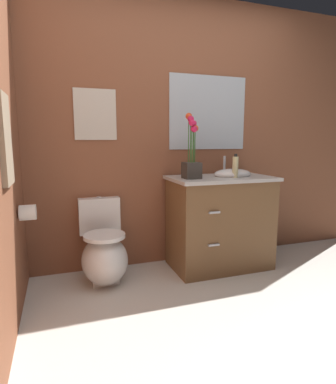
{
  "coord_description": "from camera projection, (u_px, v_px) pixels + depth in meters",
  "views": [
    {
      "loc": [
        -1.06,
        -1.41,
        1.18
      ],
      "look_at": [
        -0.18,
        1.11,
        0.75
      ],
      "focal_mm": 29.72,
      "sensor_mm": 36.0,
      "label": 1
    }
  ],
  "objects": [
    {
      "name": "flower_vase",
      "position": [
        192.0,
        157.0,
        2.73
      ],
      "size": [
        0.14,
        0.14,
        0.56
      ],
      "color": "#38332D",
      "rests_on": "vanity_cabinet"
    },
    {
      "name": "toilet",
      "position": [
        104.0,
        253.0,
        2.68
      ],
      "size": [
        0.38,
        0.59,
        0.69
      ],
      "color": "white",
      "rests_on": "ground_plane"
    },
    {
      "name": "wall_back",
      "position": [
        193.0,
        134.0,
        3.1
      ],
      "size": [
        4.2,
        0.05,
        2.5
      ],
      "primitive_type": "cube",
      "color": "brown",
      "rests_on": "ground_plane"
    },
    {
      "name": "toilet_paper_roll",
      "position": [
        28.0,
        213.0,
        2.25
      ],
      "size": [
        0.11,
        0.11,
        0.11
      ],
      "primitive_type": "cylinder",
      "rotation": [
        0.0,
        1.57,
        0.0
      ],
      "color": "white"
    },
    {
      "name": "vanity_cabinet",
      "position": [
        220.0,
        221.0,
        2.97
      ],
      "size": [
        0.94,
        0.56,
        1.04
      ],
      "color": "brown",
      "rests_on": "ground_plane"
    },
    {
      "name": "hanging_towel",
      "position": [
        5.0,
        140.0,
        1.81
      ],
      "size": [
        0.03,
        0.28,
        0.52
      ],
      "primitive_type": "cube",
      "color": "gray"
    },
    {
      "name": "wall_mirror",
      "position": [
        208.0,
        113.0,
        3.08
      ],
      "size": [
        0.8,
        0.01,
        0.7
      ],
      "primitive_type": "cube",
      "color": "#B2BCC6"
    },
    {
      "name": "wall_poster",
      "position": [
        95.0,
        115.0,
        2.74
      ],
      "size": [
        0.36,
        0.01,
        0.43
      ],
      "primitive_type": "cube",
      "color": "beige"
    },
    {
      "name": "soap_bottle",
      "position": [
        235.0,
        167.0,
        2.82
      ],
      "size": [
        0.05,
        0.05,
        0.21
      ],
      "color": "beige",
      "rests_on": "vanity_cabinet"
    },
    {
      "name": "ground_plane",
      "position": [
        260.0,
        347.0,
        1.85
      ],
      "size": [
        8.99,
        8.99,
        0.0
      ],
      "primitive_type": "plane",
      "color": "beige"
    }
  ]
}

